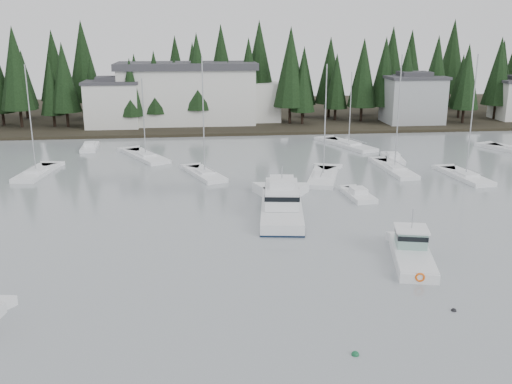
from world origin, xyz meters
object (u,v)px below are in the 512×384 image
(sailboat_0, at_px, (36,174))
(runabout_1, at_px, (358,196))
(house_east_a, at_px, (413,98))
(cabin_cruiser_center, at_px, (282,206))
(runabout_3, at_px, (90,148))
(sailboat_4, at_px, (146,158))
(sailboat_2, at_px, (205,175))
(sailboat_10, at_px, (323,178))
(house_west, at_px, (113,103))
(harbor_inn, at_px, (199,94))
(sailboat_5, at_px, (466,178))
(sailboat_7, at_px, (394,170))
(lobster_boat_teal, at_px, (412,254))
(runabout_4, at_px, (393,159))
(sailboat_8, at_px, (349,146))

(sailboat_0, distance_m, runabout_1, 38.57)
(runabout_1, bearing_deg, house_east_a, -31.71)
(cabin_cruiser_center, height_order, runabout_3, cabin_cruiser_center)
(sailboat_4, relative_size, runabout_3, 1.81)
(cabin_cruiser_center, height_order, sailboat_2, sailboat_2)
(sailboat_10, height_order, runabout_1, sailboat_10)
(house_west, height_order, cabin_cruiser_center, house_west)
(harbor_inn, height_order, sailboat_4, harbor_inn)
(sailboat_5, xyz_separation_m, sailboat_7, (-7.07, 4.58, -0.01))
(sailboat_2, relative_size, sailboat_10, 1.05)
(sailboat_10, relative_size, runabout_3, 2.21)
(sailboat_2, bearing_deg, sailboat_4, 15.04)
(house_west, height_order, sailboat_2, sailboat_2)
(sailboat_4, distance_m, sailboat_7, 33.23)
(cabin_cruiser_center, bearing_deg, house_west, 31.32)
(harbor_inn, xyz_separation_m, sailboat_5, (30.71, -43.39, -5.68))
(house_east_a, distance_m, runabout_1, 51.21)
(sailboat_10, bearing_deg, house_east_a, -15.69)
(sailboat_2, xyz_separation_m, runabout_1, (15.76, -10.88, 0.04))
(lobster_boat_teal, xyz_separation_m, sailboat_10, (-1.14, 25.07, -0.44))
(sailboat_0, distance_m, runabout_4, 45.81)
(runabout_1, distance_m, runabout_4, 19.41)
(harbor_inn, distance_m, sailboat_0, 41.71)
(sailboat_0, height_order, sailboat_2, sailboat_2)
(runabout_1, bearing_deg, sailboat_5, -71.46)
(house_east_a, bearing_deg, sailboat_8, -132.22)
(sailboat_7, relative_size, runabout_3, 2.35)
(cabin_cruiser_center, relative_size, sailboat_10, 0.92)
(sailboat_4, bearing_deg, house_west, -10.10)
(cabin_cruiser_center, xyz_separation_m, runabout_1, (8.86, 4.83, -0.66))
(house_west, relative_size, sailboat_8, 0.82)
(sailboat_2, height_order, runabout_3, sailboat_2)
(runabout_3, bearing_deg, lobster_boat_teal, -149.17)
(sailboat_8, relative_size, sailboat_10, 0.84)
(cabin_cruiser_center, xyz_separation_m, sailboat_0, (-27.18, 18.58, -0.71))
(sailboat_2, bearing_deg, runabout_4, -97.01)
(sailboat_8, bearing_deg, sailboat_5, -177.61)
(sailboat_0, distance_m, sailboat_10, 34.60)
(sailboat_5, bearing_deg, house_west, 43.66)
(runabout_1, xyz_separation_m, runabout_4, (9.66, 16.84, -0.00))
(sailboat_2, distance_m, sailboat_8, 27.24)
(sailboat_8, xyz_separation_m, runabout_3, (-38.53, 2.17, 0.08))
(harbor_inn, xyz_separation_m, lobster_boat_teal, (15.05, -66.95, -5.27))
(sailboat_5, xyz_separation_m, runabout_1, (-14.86, -6.40, 0.04))
(sailboat_4, bearing_deg, runabout_3, 23.91)
(runabout_4, bearing_deg, sailboat_4, 89.06)
(runabout_4, bearing_deg, sailboat_2, 111.00)
(harbor_inn, height_order, sailboat_5, sailboat_5)
(sailboat_2, distance_m, runabout_4, 26.11)
(sailboat_10, relative_size, runabout_4, 2.23)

